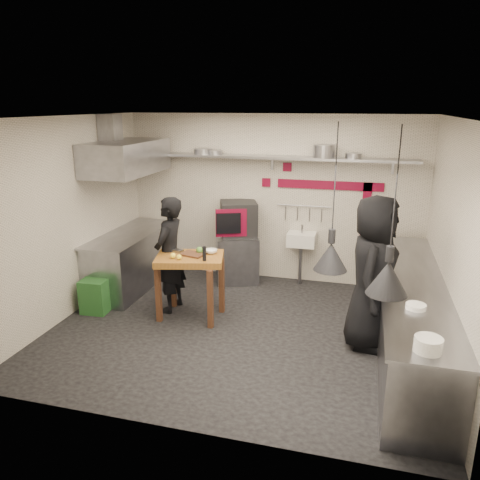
% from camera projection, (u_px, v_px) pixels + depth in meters
% --- Properties ---
extents(floor, '(5.00, 5.00, 0.00)m').
position_uv_depth(floor, '(240.00, 330.00, 6.35)').
color(floor, black).
rests_on(floor, ground).
extents(ceiling, '(5.00, 5.00, 0.00)m').
position_uv_depth(ceiling, '(240.00, 117.00, 5.56)').
color(ceiling, beige).
rests_on(ceiling, floor).
extents(wall_back, '(5.00, 0.04, 2.80)m').
position_uv_depth(wall_back, '(272.00, 199.00, 7.90)').
color(wall_back, beige).
rests_on(wall_back, floor).
extents(wall_front, '(5.00, 0.04, 2.80)m').
position_uv_depth(wall_front, '(176.00, 292.00, 4.01)').
color(wall_front, beige).
rests_on(wall_front, floor).
extents(wall_left, '(0.04, 4.20, 2.80)m').
position_uv_depth(wall_left, '(68.00, 218.00, 6.58)').
color(wall_left, beige).
rests_on(wall_left, floor).
extents(wall_right, '(0.04, 4.20, 2.80)m').
position_uv_depth(wall_right, '(451.00, 245.00, 5.33)').
color(wall_right, beige).
rests_on(wall_right, floor).
extents(red_band_horiz, '(1.70, 0.02, 0.14)m').
position_uv_depth(red_band_horiz, '(330.00, 185.00, 7.57)').
color(red_band_horiz, maroon).
rests_on(red_band_horiz, wall_back).
extents(red_band_vert, '(0.14, 0.02, 1.10)m').
position_uv_depth(red_band_vert, '(366.00, 216.00, 7.55)').
color(red_band_vert, maroon).
rests_on(red_band_vert, wall_back).
extents(red_tile_a, '(0.14, 0.02, 0.14)m').
position_uv_depth(red_tile_a, '(287.00, 167.00, 7.67)').
color(red_tile_a, maroon).
rests_on(red_tile_a, wall_back).
extents(red_tile_b, '(0.14, 0.02, 0.14)m').
position_uv_depth(red_tile_b, '(266.00, 182.00, 7.83)').
color(red_tile_b, maroon).
rests_on(red_tile_b, wall_back).
extents(back_shelf, '(4.60, 0.34, 0.04)m').
position_uv_depth(back_shelf, '(271.00, 157.00, 7.53)').
color(back_shelf, gray).
rests_on(back_shelf, wall_back).
extents(shelf_bracket_left, '(0.04, 0.06, 0.24)m').
position_uv_depth(shelf_bracket_left, '(166.00, 159.00, 8.18)').
color(shelf_bracket_left, gray).
rests_on(shelf_bracket_left, wall_back).
extents(shelf_bracket_mid, '(0.04, 0.06, 0.24)m').
position_uv_depth(shelf_bracket_mid, '(272.00, 162.00, 7.70)').
color(shelf_bracket_mid, gray).
rests_on(shelf_bracket_mid, wall_back).
extents(shelf_bracket_right, '(0.04, 0.06, 0.24)m').
position_uv_depth(shelf_bracket_right, '(393.00, 166.00, 7.23)').
color(shelf_bracket_right, gray).
rests_on(shelf_bracket_right, wall_back).
extents(pan_far_left, '(0.36, 0.36, 0.09)m').
position_uv_depth(pan_far_left, '(203.00, 151.00, 7.80)').
color(pan_far_left, gray).
rests_on(pan_far_left, back_shelf).
extents(pan_mid_left, '(0.29, 0.29, 0.07)m').
position_uv_depth(pan_mid_left, '(215.00, 152.00, 7.76)').
color(pan_mid_left, gray).
rests_on(pan_mid_left, back_shelf).
extents(stock_pot, '(0.45, 0.45, 0.20)m').
position_uv_depth(stock_pot, '(324.00, 151.00, 7.29)').
color(stock_pot, gray).
rests_on(stock_pot, back_shelf).
extents(pan_right, '(0.32, 0.32, 0.08)m').
position_uv_depth(pan_right, '(353.00, 156.00, 7.19)').
color(pan_right, gray).
rests_on(pan_right, back_shelf).
extents(oven_stand, '(0.87, 0.84, 0.80)m').
position_uv_depth(oven_stand, '(237.00, 258.00, 8.01)').
color(oven_stand, gray).
rests_on(oven_stand, floor).
extents(combi_oven, '(0.74, 0.72, 0.58)m').
position_uv_depth(combi_oven, '(239.00, 219.00, 7.86)').
color(combi_oven, black).
rests_on(combi_oven, oven_stand).
extents(oven_door, '(0.48, 0.21, 0.46)m').
position_uv_depth(oven_door, '(231.00, 223.00, 7.59)').
color(oven_door, maroon).
rests_on(oven_door, combi_oven).
extents(oven_glass, '(0.38, 0.16, 0.34)m').
position_uv_depth(oven_glass, '(229.00, 223.00, 7.55)').
color(oven_glass, black).
rests_on(oven_glass, oven_door).
extents(hand_sink, '(0.46, 0.34, 0.22)m').
position_uv_depth(hand_sink, '(302.00, 239.00, 7.77)').
color(hand_sink, white).
rests_on(hand_sink, wall_back).
extents(sink_tap, '(0.03, 0.03, 0.14)m').
position_uv_depth(sink_tap, '(302.00, 229.00, 7.72)').
color(sink_tap, gray).
rests_on(sink_tap, hand_sink).
extents(sink_drain, '(0.06, 0.06, 0.66)m').
position_uv_depth(sink_drain, '(300.00, 265.00, 7.86)').
color(sink_drain, gray).
rests_on(sink_drain, floor).
extents(utensil_rail, '(0.90, 0.02, 0.02)m').
position_uv_depth(utensil_rail, '(304.00, 206.00, 7.75)').
color(utensil_rail, gray).
rests_on(utensil_rail, wall_back).
extents(counter_right, '(0.70, 3.80, 0.90)m').
position_uv_depth(counter_right, '(410.00, 318.00, 5.69)').
color(counter_right, gray).
rests_on(counter_right, floor).
extents(counter_right_top, '(0.76, 3.90, 0.03)m').
position_uv_depth(counter_right_top, '(414.00, 282.00, 5.56)').
color(counter_right_top, gray).
rests_on(counter_right_top, counter_right).
extents(plate_stack, '(0.25, 0.25, 0.13)m').
position_uv_depth(plate_stack, '(428.00, 345.00, 3.95)').
color(plate_stack, white).
rests_on(plate_stack, counter_right_top).
extents(small_bowl_right, '(0.23, 0.23, 0.05)m').
position_uv_depth(small_bowl_right, '(416.00, 306.00, 4.80)').
color(small_bowl_right, white).
rests_on(small_bowl_right, counter_right_top).
extents(counter_left, '(0.70, 1.90, 0.90)m').
position_uv_depth(counter_left, '(131.00, 261.00, 7.74)').
color(counter_left, gray).
rests_on(counter_left, floor).
extents(counter_left_top, '(0.76, 2.00, 0.03)m').
position_uv_depth(counter_left_top, '(129.00, 234.00, 7.60)').
color(counter_left_top, gray).
rests_on(counter_left_top, counter_left).
extents(extractor_hood, '(0.78, 1.60, 0.50)m').
position_uv_depth(extractor_hood, '(127.00, 157.00, 7.24)').
color(extractor_hood, gray).
rests_on(extractor_hood, ceiling).
extents(hood_duct, '(0.28, 0.28, 0.50)m').
position_uv_depth(hood_duct, '(110.00, 131.00, 7.19)').
color(hood_duct, gray).
rests_on(hood_duct, ceiling).
extents(green_bin, '(0.40, 0.40, 0.50)m').
position_uv_depth(green_bin, '(96.00, 295.00, 6.86)').
color(green_bin, '#225823').
rests_on(green_bin, floor).
extents(prep_table, '(1.05, 0.85, 0.92)m').
position_uv_depth(prep_table, '(191.00, 287.00, 6.63)').
color(prep_table, '#915F25').
rests_on(prep_table, floor).
extents(cutting_board, '(0.36, 0.29, 0.02)m').
position_uv_depth(cutting_board, '(193.00, 254.00, 6.52)').
color(cutting_board, '#4E2D1C').
rests_on(cutting_board, prep_table).
extents(pepper_mill, '(0.05, 0.05, 0.20)m').
position_uv_depth(pepper_mill, '(204.00, 254.00, 6.26)').
color(pepper_mill, black).
rests_on(pepper_mill, prep_table).
extents(lemon_a, '(0.10, 0.10, 0.08)m').
position_uv_depth(lemon_a, '(173.00, 256.00, 6.37)').
color(lemon_a, yellow).
rests_on(lemon_a, prep_table).
extents(lemon_b, '(0.09, 0.09, 0.07)m').
position_uv_depth(lemon_b, '(179.00, 257.00, 6.32)').
color(lemon_b, yellow).
rests_on(lemon_b, prep_table).
extents(veg_ball, '(0.10, 0.10, 0.09)m').
position_uv_depth(veg_ball, '(200.00, 250.00, 6.58)').
color(veg_ball, '#4B8730').
rests_on(veg_ball, prep_table).
extents(steel_tray, '(0.19, 0.15, 0.03)m').
position_uv_depth(steel_tray, '(177.00, 251.00, 6.67)').
color(steel_tray, gray).
rests_on(steel_tray, prep_table).
extents(bowl, '(0.23, 0.23, 0.06)m').
position_uv_depth(bowl, '(211.00, 251.00, 6.60)').
color(bowl, white).
rests_on(bowl, prep_table).
extents(heat_lamp_near, '(0.39, 0.39, 1.44)m').
position_uv_depth(heat_lamp_near, '(334.00, 199.00, 4.46)').
color(heat_lamp_near, black).
rests_on(heat_lamp_near, ceiling).
extents(heat_lamp_far, '(0.47, 0.47, 1.47)m').
position_uv_depth(heat_lamp_far, '(394.00, 213.00, 3.94)').
color(heat_lamp_far, black).
rests_on(heat_lamp_far, ceiling).
extents(chef_left, '(0.44, 0.64, 1.70)m').
position_uv_depth(chef_left, '(170.00, 255.00, 6.76)').
color(chef_left, black).
rests_on(chef_left, floor).
extents(chef_right, '(0.76, 1.03, 1.93)m').
position_uv_depth(chef_right, '(373.00, 273.00, 5.70)').
color(chef_right, black).
rests_on(chef_right, floor).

